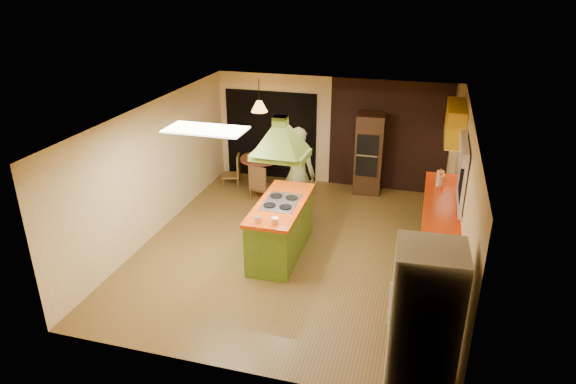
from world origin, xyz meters
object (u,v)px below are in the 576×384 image
(refrigerator, at_px, (424,320))
(kitchen_island, at_px, (281,228))
(wall_oven, at_px, (369,154))
(dining_table, at_px, (261,166))
(man, at_px, (298,175))
(canister_large, at_px, (440,176))

(refrigerator, bearing_deg, kitchen_island, 130.96)
(wall_oven, bearing_deg, dining_table, -175.44)
(wall_oven, height_order, dining_table, wall_oven)
(man, distance_m, canister_large, 2.74)
(kitchen_island, bearing_deg, wall_oven, 70.59)
(refrigerator, relative_size, dining_table, 2.03)
(man, bearing_deg, kitchen_island, 97.16)
(man, relative_size, refrigerator, 1.03)
(dining_table, xyz_separation_m, canister_large, (3.95, -0.92, 0.53))
(kitchen_island, height_order, refrigerator, refrigerator)
(wall_oven, bearing_deg, man, -125.56)
(dining_table, bearing_deg, kitchen_island, -64.92)
(refrigerator, xyz_separation_m, wall_oven, (-1.40, 5.80, -0.04))
(wall_oven, relative_size, dining_table, 1.93)
(kitchen_island, relative_size, canister_large, 9.52)
(canister_large, bearing_deg, kitchen_island, -143.99)
(kitchen_island, distance_m, man, 1.42)
(man, xyz_separation_m, refrigerator, (2.54, -3.93, -0.03))
(kitchen_island, distance_m, refrigerator, 3.63)
(canister_large, bearing_deg, refrigerator, -91.74)
(refrigerator, height_order, wall_oven, refrigerator)
(wall_oven, bearing_deg, canister_large, -44.01)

